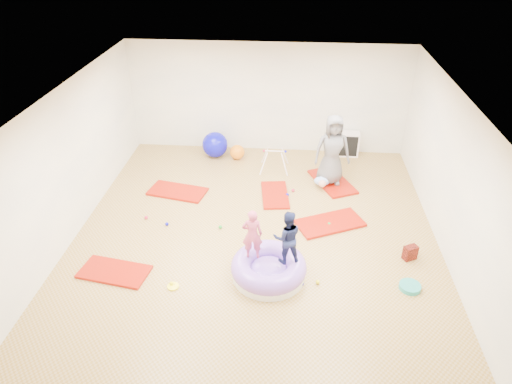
{
  "coord_description": "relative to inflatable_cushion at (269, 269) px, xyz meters",
  "views": [
    {
      "loc": [
        0.6,
        -7.0,
        5.41
      ],
      "look_at": [
        0.0,
        0.3,
        0.9
      ],
      "focal_mm": 32.0,
      "sensor_mm": 36.0,
      "label": 1
    }
  ],
  "objects": [
    {
      "name": "ball_pit_balls",
      "position": [
        -0.46,
        1.18,
        -0.12
      ],
      "size": [
        3.82,
        3.29,
        0.07
      ],
      "color": "#FFEF0C",
      "rests_on": "ground"
    },
    {
      "name": "gym_mat_right",
      "position": [
        1.15,
        1.63,
        -0.13
      ],
      "size": [
        1.49,
        1.17,
        0.06
      ],
      "primitive_type": "cube",
      "rotation": [
        0.0,
        0.0,
        0.44
      ],
      "color": "#9E1500",
      "rests_on": "ground"
    },
    {
      "name": "child_navy",
      "position": [
        0.29,
        0.04,
        0.71
      ],
      "size": [
        0.53,
        0.44,
        0.99
      ],
      "primitive_type": "imported",
      "rotation": [
        0.0,
        0.0,
        3.28
      ],
      "color": "#192048",
      "rests_on": "inflatable_cushion"
    },
    {
      "name": "gym_mat_rear_right",
      "position": [
        1.3,
        3.32,
        -0.13
      ],
      "size": [
        1.14,
        1.48,
        0.06
      ],
      "primitive_type": "cube",
      "rotation": [
        0.0,
        0.0,
        1.99
      ],
      "color": "#9E1500",
      "rests_on": "ground"
    },
    {
      "name": "infant",
      "position": [
        1.04,
        3.07,
        0.0
      ],
      "size": [
        0.36,
        0.36,
        0.21
      ],
      "color": "#98B7F9",
      "rests_on": "gym_mat_rear_right"
    },
    {
      "name": "child_pink",
      "position": [
        -0.29,
        0.1,
        0.69
      ],
      "size": [
        0.36,
        0.25,
        0.95
      ],
      "primitive_type": "imported",
      "rotation": [
        0.0,
        0.0,
        3.21
      ],
      "color": "#CA496B",
      "rests_on": "inflatable_cushion"
    },
    {
      "name": "gym_mat_center_back",
      "position": [
        -0.01,
        2.63,
        -0.14
      ],
      "size": [
        0.7,
        1.19,
        0.05
      ],
      "primitive_type": "cube",
      "rotation": [
        0.0,
        0.0,
        1.69
      ],
      "color": "#9E1500",
      "rests_on": "ground"
    },
    {
      "name": "cube_shelf",
      "position": [
        1.72,
        4.79,
        0.16
      ],
      "size": [
        0.63,
        0.31,
        0.63
      ],
      "color": "white",
      "rests_on": "ground"
    },
    {
      "name": "gym_mat_mid_left",
      "position": [
        -2.21,
        2.59,
        -0.13
      ],
      "size": [
        1.37,
        0.88,
        0.05
      ],
      "primitive_type": "cube",
      "rotation": [
        0.0,
        0.0,
        -0.21
      ],
      "color": "#9E1500",
      "rests_on": "ground"
    },
    {
      "name": "adult_caregiver",
      "position": [
        1.22,
        3.27,
        0.71
      ],
      "size": [
        0.86,
        0.62,
        1.64
      ],
      "primitive_type": "imported",
      "rotation": [
        0.0,
        0.0,
        0.13
      ],
      "color": "#5D5C5F",
      "rests_on": "gym_mat_rear_right"
    },
    {
      "name": "exercise_ball_orange",
      "position": [
        -1.06,
        4.35,
        0.03
      ],
      "size": [
        0.38,
        0.38,
        0.38
      ],
      "primitive_type": "sphere",
      "color": "orange",
      "rests_on": "ground"
    },
    {
      "name": "backpack",
      "position": [
        2.53,
        0.67,
        -0.02
      ],
      "size": [
        0.28,
        0.24,
        0.28
      ],
      "primitive_type": "cube",
      "rotation": [
        0.0,
        0.0,
        0.48
      ],
      "color": "maroon",
      "rests_on": "ground"
    },
    {
      "name": "balance_disc",
      "position": [
        2.39,
        -0.12,
        -0.12
      ],
      "size": [
        0.36,
        0.36,
        0.08
      ],
      "primitive_type": "cylinder",
      "color": "teal",
      "rests_on": "ground"
    },
    {
      "name": "exercise_ball_blue",
      "position": [
        -1.64,
        4.45,
        0.17
      ],
      "size": [
        0.65,
        0.65,
        0.65
      ],
      "primitive_type": "sphere",
      "color": "#0B0ABF",
      "rests_on": "ground"
    },
    {
      "name": "yellow_toy",
      "position": [
        -1.59,
        -0.42,
        -0.15
      ],
      "size": [
        0.2,
        0.2,
        0.03
      ],
      "primitive_type": "cylinder",
      "color": "#FFEF0C",
      "rests_on": "ground"
    },
    {
      "name": "infant_play_gym",
      "position": [
        -0.08,
        3.82,
        0.19
      ],
      "size": [
        0.69,
        0.66,
        0.53
      ],
      "rotation": [
        0.0,
        0.0,
        -0.18
      ],
      "color": "white",
      "rests_on": "ground"
    },
    {
      "name": "inflatable_cushion",
      "position": [
        0.0,
        0.0,
        0.0
      ],
      "size": [
        1.31,
        1.31,
        0.41
      ],
      "rotation": [
        0.0,
        0.0,
        -0.22
      ],
      "color": "white",
      "rests_on": "ground"
    },
    {
      "name": "room",
      "position": [
        -0.33,
        1.0,
        1.24
      ],
      "size": [
        7.01,
        8.01,
        2.81
      ],
      "color": "tan",
      "rests_on": "ground"
    },
    {
      "name": "gym_mat_front_left",
      "position": [
        -2.7,
        -0.15,
        -0.14
      ],
      "size": [
        1.29,
        0.8,
        0.05
      ],
      "primitive_type": "cube",
      "rotation": [
        0.0,
        0.0,
        -0.17
      ],
      "color": "#9E1500",
      "rests_on": "ground"
    }
  ]
}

